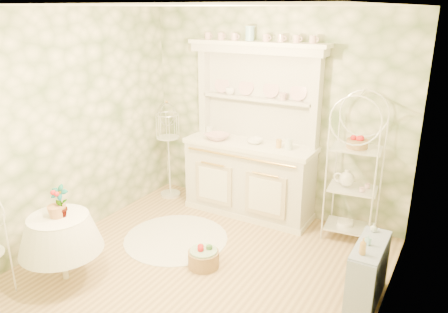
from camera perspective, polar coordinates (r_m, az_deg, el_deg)
The scene contains 21 objects.
floor at distance 4.86m, azimuth -3.05°, elevation -14.62°, with size 3.60×3.60×0.00m, color tan.
ceiling at distance 4.06m, azimuth -3.74°, elevation 19.08°, with size 3.60×3.60×0.00m, color white.
wall_left at distance 5.44m, azimuth -19.46°, elevation 3.58°, with size 3.60×3.60×0.00m, color #EFE7C7.
wall_right at distance 3.66m, azimuth 20.98°, elevation -3.76°, with size 3.60×3.60×0.00m, color #EFE7C7.
wall_back at distance 5.80m, azimuth 6.46°, elevation 5.46°, with size 3.60×3.60×0.00m, color #EFE7C7.
wall_front at distance 3.05m, azimuth -22.41°, elevation -8.52°, with size 3.60×3.60×0.00m, color #EFE7C7.
kitchen_dresser at distance 5.69m, azimuth 3.40°, elevation 3.14°, with size 1.87×0.61×2.29m, color silver.
bakers_rack at distance 5.33m, azimuth 16.65°, elevation -2.00°, with size 0.53×0.38×1.71m, color white.
side_shelf at distance 4.48m, azimuth 18.28°, elevation -14.08°, with size 0.28×0.74×0.64m, color #98A6C6.
round_table at distance 4.85m, azimuth -20.36°, elevation -11.37°, with size 0.61×0.61×0.67m, color white.
birdcage_stand at distance 6.41m, azimuth -7.24°, elevation 0.79°, with size 0.34×0.34×1.42m, color white.
floor_basket at distance 4.88m, azimuth -2.69°, elevation -13.08°, with size 0.32×0.32×0.21m, color #A68253.
lace_rug at distance 5.47m, azimuth -6.29°, elevation -10.58°, with size 1.27×1.27×0.01m, color white.
bowl_floral at distance 5.85m, azimuth -0.90°, elevation 2.29°, with size 0.32×0.32×0.08m, color white.
bowl_white at distance 5.70m, azimuth 4.04°, elevation 1.80°, with size 0.21×0.21×0.07m, color white.
cup_left at distance 5.90m, azimuth 0.79°, elevation 8.37°, with size 0.12×0.12×0.10m, color white.
cup_right at distance 5.58m, azimuth 7.70°, elevation 7.59°, with size 0.10×0.10×0.09m, color white.
potted_geranium at distance 4.60m, azimuth -20.54°, elevation -5.86°, with size 0.17×0.12×0.33m, color #3F7238.
bottle_amber at distance 4.10m, azimuth 17.68°, elevation -11.27°, with size 0.06×0.06×0.16m, color tan.
bottle_blue at distance 4.29m, azimuth 18.28°, elevation -10.43°, with size 0.04×0.04×0.10m, color #90C6D8.
bottle_glass at distance 4.54m, azimuth 18.96°, elevation -8.89°, with size 0.07×0.07×0.09m, color silver.
Camera 1 is at (2.24, -3.39, 2.68)m, focal length 35.00 mm.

